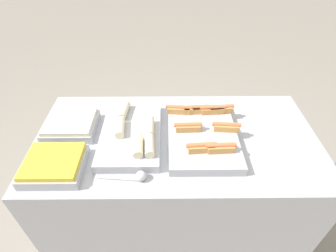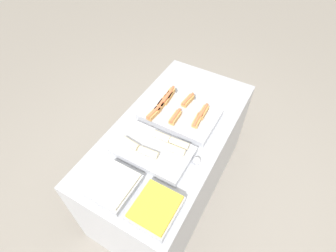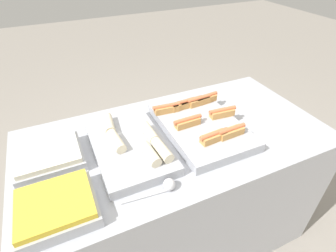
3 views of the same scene
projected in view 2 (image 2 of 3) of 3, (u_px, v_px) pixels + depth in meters
ground_plane at (170, 185)px, 2.59m from camera, size 12.00×12.00×0.00m
counter at (171, 161)px, 2.27m from camera, size 1.57×0.80×0.86m
tray_hotdogs at (179, 113)px, 2.01m from camera, size 0.40×0.56×0.10m
tray_wraps at (154, 150)px, 1.78m from camera, size 0.32×0.52×0.10m
tray_side_front at (155, 208)px, 1.50m from camera, size 0.28×0.25×0.07m
tray_side_back at (114, 185)px, 1.60m from camera, size 0.28×0.25×0.07m
serving_spoon_near at (196, 162)px, 1.73m from camera, size 0.23×0.05×0.05m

